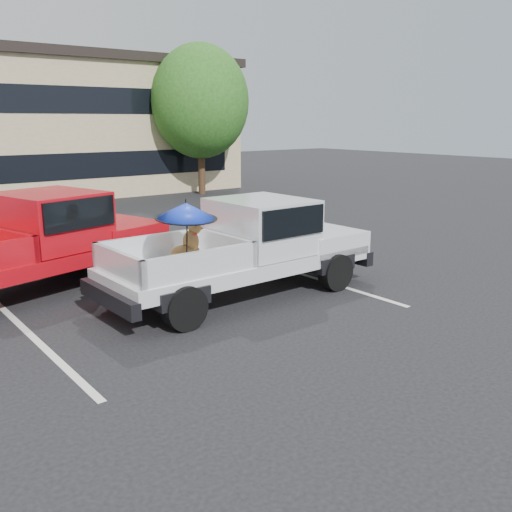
# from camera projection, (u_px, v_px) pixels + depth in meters

# --- Properties ---
(ground) EXTENTS (90.00, 90.00, 0.00)m
(ground) POSITION_uv_depth(u_px,v_px,m) (266.00, 336.00, 9.19)
(ground) COLOR black
(ground) RESTS_ON ground
(stripe_left) EXTENTS (0.12, 5.00, 0.01)m
(stripe_left) POSITION_uv_depth(u_px,v_px,m) (38.00, 342.00, 8.94)
(stripe_left) COLOR silver
(stripe_left) RESTS_ON ground
(stripe_right) EXTENTS (0.12, 5.00, 0.01)m
(stripe_right) POSITION_uv_depth(u_px,v_px,m) (316.00, 278.00, 12.52)
(stripe_right) COLOR silver
(stripe_right) RESTS_ON ground
(motel_building) EXTENTS (20.40, 8.40, 6.30)m
(motel_building) POSITION_uv_depth(u_px,v_px,m) (10.00, 124.00, 25.76)
(motel_building) COLOR tan
(motel_building) RESTS_ON ground
(tree_right) EXTENTS (4.46, 4.46, 6.78)m
(tree_right) POSITION_uv_depth(u_px,v_px,m) (200.00, 102.00, 25.87)
(tree_right) COLOR #332114
(tree_right) RESTS_ON ground
(tree_back) EXTENTS (4.68, 4.68, 7.11)m
(tree_back) POSITION_uv_depth(u_px,v_px,m) (71.00, 100.00, 30.18)
(tree_back) COLOR #332114
(tree_back) RESTS_ON ground
(silver_pickup) EXTENTS (5.73, 2.22, 2.06)m
(silver_pickup) POSITION_uv_depth(u_px,v_px,m) (252.00, 242.00, 11.23)
(silver_pickup) COLOR black
(silver_pickup) RESTS_ON ground
(red_pickup) EXTENTS (6.34, 3.57, 1.98)m
(red_pickup) POSITION_uv_depth(u_px,v_px,m) (44.00, 237.00, 11.49)
(red_pickup) COLOR black
(red_pickup) RESTS_ON ground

